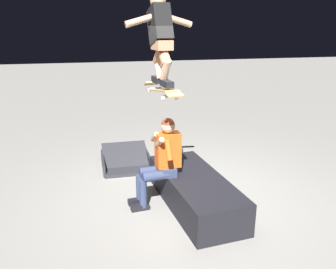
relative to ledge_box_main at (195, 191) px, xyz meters
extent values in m
plane|color=gray|center=(0.29, 0.01, -0.22)|extent=(40.00, 40.00, 0.00)
cube|color=black|center=(0.00, 0.00, 0.00)|extent=(2.04, 0.97, 0.45)
cube|color=#2D3856|center=(0.18, 0.35, 0.28)|extent=(0.32, 0.20, 0.12)
cube|color=#D15119|center=(0.18, 0.35, 0.59)|extent=(0.23, 0.36, 0.50)
sphere|color=tan|center=(0.18, 0.35, 0.94)|extent=(0.20, 0.20, 0.20)
sphere|color=brown|center=(0.18, 0.35, 0.96)|extent=(0.19, 0.19, 0.19)
cylinder|color=#D15119|center=(-0.02, 0.39, 0.67)|extent=(0.20, 0.10, 0.29)
cylinder|color=tan|center=(0.04, 0.50, 0.77)|extent=(0.24, 0.09, 0.19)
cylinder|color=#D15119|center=(0.37, 0.43, 0.67)|extent=(0.20, 0.10, 0.29)
cylinder|color=tan|center=(0.28, 0.53, 0.77)|extent=(0.24, 0.09, 0.19)
cylinder|color=#2D3856|center=(0.07, 0.54, 0.26)|extent=(0.18, 0.41, 0.14)
cylinder|color=#2D3856|center=(0.05, 0.74, 0.02)|extent=(0.11, 0.11, 0.41)
cube|color=black|center=(0.04, 0.79, -0.18)|extent=(0.13, 0.27, 0.08)
cylinder|color=#2D3856|center=(0.25, 0.56, 0.26)|extent=(0.18, 0.41, 0.14)
cylinder|color=#2D3856|center=(0.23, 0.76, 0.02)|extent=(0.11, 0.11, 0.41)
cube|color=black|center=(0.22, 0.81, -0.18)|extent=(0.13, 0.27, 0.08)
cube|color=#AD8451|center=(0.07, 0.46, 1.47)|extent=(0.81, 0.30, 0.13)
cube|color=#AD8451|center=(0.52, 0.51, 1.49)|extent=(0.14, 0.21, 0.07)
cube|color=#AD8451|center=(-0.38, 0.40, 1.49)|extent=(0.15, 0.21, 0.04)
cube|color=#99999E|center=(0.35, 0.49, 1.45)|extent=(0.08, 0.17, 0.04)
cylinder|color=white|center=(0.33, 0.58, 1.42)|extent=(0.06, 0.04, 0.05)
cylinder|color=white|center=(0.36, 0.40, 1.42)|extent=(0.06, 0.04, 0.05)
cube|color=#99999E|center=(-0.21, 0.42, 1.45)|extent=(0.08, 0.17, 0.04)
cylinder|color=white|center=(-0.22, 0.51, 1.42)|extent=(0.06, 0.04, 0.05)
cylinder|color=white|center=(-0.20, 0.33, 1.42)|extent=(0.06, 0.04, 0.05)
cube|color=black|center=(0.25, 0.48, 1.58)|extent=(0.27, 0.13, 0.08)
cube|color=black|center=(-0.11, 0.43, 1.58)|extent=(0.27, 0.13, 0.08)
cylinder|color=tan|center=(0.19, 0.47, 1.74)|extent=(0.25, 0.13, 0.31)
cylinder|color=#966247|center=(0.12, 0.46, 1.94)|extent=(0.35, 0.17, 0.33)
cylinder|color=tan|center=(-0.06, 0.44, 1.74)|extent=(0.25, 0.13, 0.31)
cylinder|color=#966247|center=(0.02, 0.45, 1.94)|extent=(0.35, 0.17, 0.33)
cube|color=#966247|center=(0.07, 0.46, 2.04)|extent=(0.32, 0.24, 0.12)
cube|color=black|center=(0.15, 0.47, 2.28)|extent=(0.48, 0.28, 0.52)
sphere|color=tan|center=(0.21, 0.47, 2.56)|extent=(0.20, 0.20, 0.20)
cylinder|color=tan|center=(0.14, 0.69, 2.34)|extent=(0.14, 0.45, 0.19)
cylinder|color=tan|center=(0.20, 0.25, 2.34)|extent=(0.14, 0.45, 0.19)
cube|color=#28282D|center=(1.68, 0.81, -0.19)|extent=(0.99, 0.84, 0.06)
cube|color=#28282D|center=(1.68, 0.81, -0.11)|extent=(0.95, 0.84, 0.42)
cube|color=#28282D|center=(1.68, 1.23, -0.12)|extent=(0.88, 0.04, 0.20)
cube|color=#28282D|center=(1.68, 0.39, -0.12)|extent=(0.88, 0.04, 0.20)
camera|label=1|loc=(-4.33, 1.38, 2.30)|focal=37.31mm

